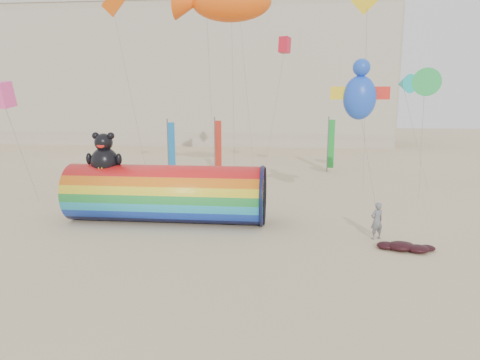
# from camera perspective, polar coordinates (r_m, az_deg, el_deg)

# --- Properties ---
(ground) EXTENTS (160.00, 160.00, 0.00)m
(ground) POSITION_cam_1_polar(r_m,az_deg,el_deg) (22.93, -1.64, -6.59)
(ground) COLOR #CCB58C
(ground) RESTS_ON ground
(hotel_building) EXTENTS (60.40, 15.40, 20.60)m
(hotel_building) POSITION_cam_1_polar(r_m,az_deg,el_deg) (69.33, -6.66, 13.69)
(hotel_building) COLOR #B7AD99
(hotel_building) RESTS_ON ground
(windsock_assembly) EXTENTS (11.05, 3.37, 5.10)m
(windsock_assembly) POSITION_cam_1_polar(r_m,az_deg,el_deg) (24.31, -9.83, -1.60)
(windsock_assembly) COLOR red
(windsock_assembly) RESTS_ON ground
(kite_handler) EXTENTS (0.80, 0.69, 1.86)m
(kite_handler) POSITION_cam_1_polar(r_m,az_deg,el_deg) (22.20, 17.77, -5.20)
(kite_handler) COLOR slate
(kite_handler) RESTS_ON ground
(fabric_bundle) EXTENTS (2.62, 1.35, 0.41)m
(fabric_bundle) POSITION_cam_1_polar(r_m,az_deg,el_deg) (21.25, 21.15, -8.29)
(fabric_bundle) COLOR #34090F
(fabric_bundle) RESTS_ON ground
(festival_banners) EXTENTS (14.29, 5.99, 5.20)m
(festival_banners) POSITION_cam_1_polar(r_m,az_deg,el_deg) (37.94, 0.34, 4.48)
(festival_banners) COLOR #59595E
(festival_banners) RESTS_ON ground
(flying_kites) EXTENTS (23.87, 12.42, 10.70)m
(flying_kites) POSITION_cam_1_polar(r_m,az_deg,el_deg) (26.59, 4.00, 20.09)
(flying_kites) COLOR blue
(flying_kites) RESTS_ON ground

